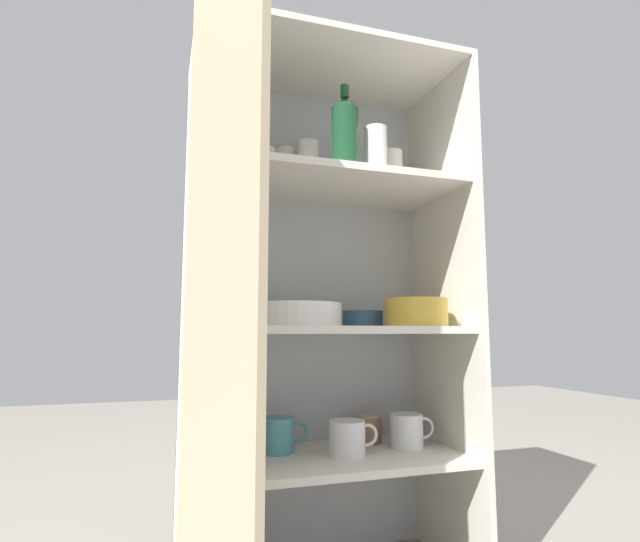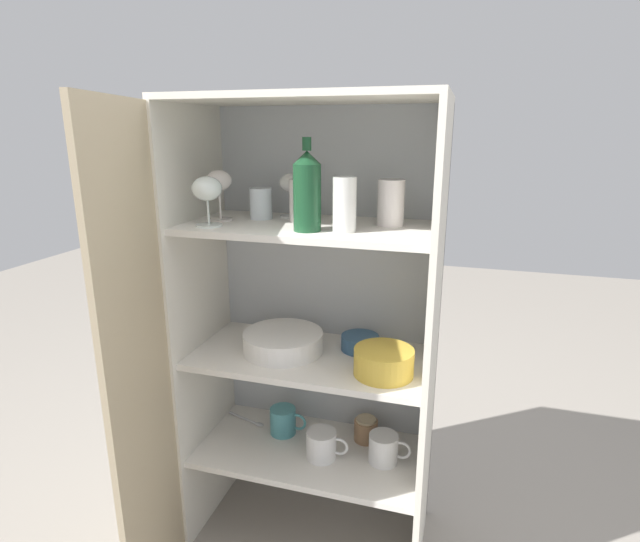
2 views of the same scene
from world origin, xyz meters
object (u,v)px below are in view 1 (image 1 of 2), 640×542
Objects in this scene: mixing_bowl_large at (416,311)px; storage_jar at (368,429)px; coffee_mug_primary at (279,435)px; wine_bottle at (345,134)px; serving_bowl_small at (363,318)px; plate_stack_white at (295,315)px.

mixing_bowl_large is 0.40m from storage_jar.
wine_bottle is at bearing -47.00° from coffee_mug_primary.
serving_bowl_small reaches higher than storage_jar.
coffee_mug_primary reaches higher than storage_jar.
wine_bottle reaches higher than mixing_bowl_large.
plate_stack_white is 0.34m from mixing_bowl_large.
plate_stack_white is at bearing -161.39° from serving_bowl_small.
coffee_mug_primary is at bearing 160.69° from mixing_bowl_large.
wine_bottle is 0.85m from coffee_mug_primary.
mixing_bowl_large is at bearing 6.58° from wine_bottle.
storage_jar is at bearing 21.58° from plate_stack_white.
plate_stack_white is at bearing 140.70° from wine_bottle.
mixing_bowl_large is (0.22, 0.03, -0.48)m from wine_bottle.
serving_bowl_small is 0.33m from storage_jar.
wine_bottle is 2.04× the size of serving_bowl_small.
plate_stack_white is 1.48× the size of mixing_bowl_large.
coffee_mug_primary is (-0.36, 0.13, -0.34)m from mixing_bowl_large.
serving_bowl_small reaches higher than coffee_mug_primary.
coffee_mug_primary is (-0.14, 0.15, -0.82)m from wine_bottle.
plate_stack_white is at bearing -64.77° from coffee_mug_primary.
plate_stack_white is 0.25m from serving_bowl_small.
mixing_bowl_large is 2.14× the size of storage_jar.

